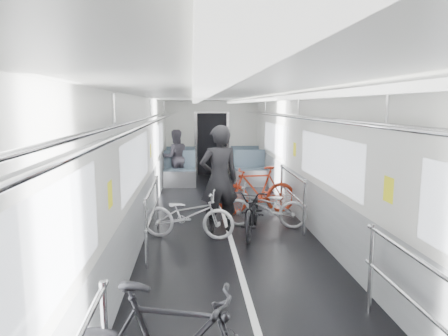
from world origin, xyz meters
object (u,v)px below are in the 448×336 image
object	(u,v)px
bike_aisle	(253,210)
bike_left_far	(188,215)
person_standing	(219,180)
bike_right_mid	(265,206)
bike_right_far	(257,190)
person_seated	(175,157)

from	to	relation	value
bike_aisle	bike_left_far	bearing A→B (deg)	-156.18
bike_left_far	person_standing	size ratio (longest dim) A/B	0.82
person_standing	bike_right_mid	bearing A→B (deg)	178.78
bike_right_far	person_standing	bearing A→B (deg)	-42.39
person_standing	person_seated	world-z (taller)	person_standing
bike_right_far	bike_aisle	xyz separation A→B (m)	(-0.29, -1.30, -0.08)
person_seated	bike_right_mid	bearing A→B (deg)	98.80
bike_right_far	bike_aisle	distance (m)	1.33
bike_aisle	person_standing	bearing A→B (deg)	-174.63
bike_aisle	person_standing	xyz separation A→B (m)	(-0.59, 0.10, 0.54)
bike_right_mid	bike_aisle	distance (m)	0.42
bike_right_mid	bike_right_far	xyz separation A→B (m)	(0.01, 0.98, 0.10)
person_seated	bike_right_far	bearing A→B (deg)	104.87
bike_left_far	person_seated	size ratio (longest dim) A/B	1.00
bike_right_mid	person_standing	size ratio (longest dim) A/B	0.80
person_standing	person_seated	distance (m)	4.57
bike_right_far	bike_aisle	bearing A→B (deg)	-18.52
bike_left_far	person_seated	distance (m)	4.78
bike_left_far	person_seated	world-z (taller)	person_seated
bike_left_far	bike_right_far	world-z (taller)	bike_right_far
bike_right_far	person_seated	world-z (taller)	person_seated
bike_aisle	person_seated	distance (m)	4.84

